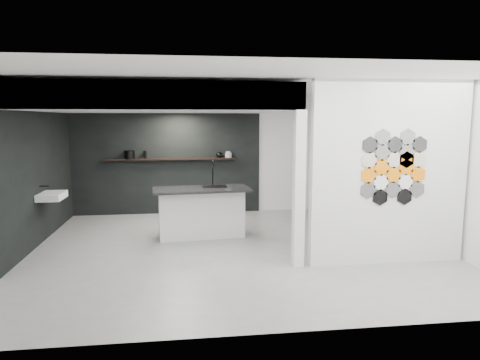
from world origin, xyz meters
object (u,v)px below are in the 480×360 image
object	(u,v)px
kitchen_island	(201,211)
glass_bowl	(228,155)
wall_basin	(52,196)
utensil_cup	(128,157)
stockpot	(130,155)
partition_panel	(389,173)
kettle	(219,155)
bottle_dark	(145,155)
glass_vase	(228,154)

from	to	relation	value
kitchen_island	glass_bowl	world-z (taller)	kitchen_island
wall_basin	utensil_cup	world-z (taller)	utensil_cup
stockpot	partition_panel	bearing A→B (deg)	-41.69
kitchen_island	glass_bowl	xyz separation A→B (m)	(0.72, 2.03, 0.89)
utensil_cup	kitchen_island	bearing A→B (deg)	-51.98
partition_panel	kitchen_island	bearing A→B (deg)	146.73
kitchen_island	kettle	bearing A→B (deg)	71.03
partition_panel	kettle	bearing A→B (deg)	120.63
kettle	glass_bowl	xyz separation A→B (m)	(0.21, 0.00, -0.01)
kitchen_island	bottle_dark	bearing A→B (deg)	115.60
glass_vase	kettle	bearing A→B (deg)	180.00
stockpot	bottle_dark	xyz separation A→B (m)	(0.34, 0.00, -0.00)
stockpot	kettle	size ratio (longest dim) A/B	1.47
stockpot	glass_vase	world-z (taller)	stockpot
partition_panel	glass_bowl	size ratio (longest dim) A/B	17.89
stockpot	bottle_dark	world-z (taller)	stockpot
glass_vase	utensil_cup	bearing A→B (deg)	180.00
wall_basin	kitchen_island	distance (m)	2.70
partition_panel	glass_vase	xyz separation A→B (m)	(-2.08, 3.87, -0.01)
wall_basin	glass_vase	size ratio (longest dim) A/B	4.09
partition_panel	glass_vase	bearing A→B (deg)	118.23
partition_panel	bottle_dark	distance (m)	5.56
partition_panel	glass_bowl	bearing A→B (deg)	118.23
partition_panel	kettle	xyz separation A→B (m)	(-2.29, 3.87, -0.01)
partition_panel	bottle_dark	world-z (taller)	partition_panel
glass_vase	utensil_cup	world-z (taller)	glass_vase
glass_bowl	glass_vase	distance (m)	0.02
partition_panel	glass_bowl	world-z (taller)	partition_panel
kettle	utensil_cup	bearing A→B (deg)	-170.02
glass_vase	bottle_dark	bearing A→B (deg)	180.00
kettle	glass_bowl	distance (m)	0.21
glass_vase	bottle_dark	xyz separation A→B (m)	(-1.92, 0.00, 0.02)
bottle_dark	utensil_cup	bearing A→B (deg)	180.00
partition_panel	bottle_dark	bearing A→B (deg)	135.95
glass_bowl	bottle_dark	size ratio (longest dim) A/B	0.87
partition_panel	glass_vase	distance (m)	4.39
kitchen_island	kettle	world-z (taller)	kettle
wall_basin	glass_vase	bearing A→B (deg)	31.35
wall_basin	utensil_cup	xyz separation A→B (m)	(1.08, 2.07, 0.51)
glass_bowl	glass_vase	size ratio (longest dim) A/B	1.07
partition_panel	stockpot	size ratio (longest dim) A/B	12.23
kettle	glass_bowl	bearing A→B (deg)	9.98
glass_vase	kitchen_island	bearing A→B (deg)	-109.50
stockpot	glass_bowl	xyz separation A→B (m)	(2.27, 0.00, -0.04)
glass_vase	glass_bowl	bearing A→B (deg)	0.00
glass_bowl	glass_vase	bearing A→B (deg)	0.00
kitchen_island	bottle_dark	world-z (taller)	bottle_dark
kitchen_island	glass_bowl	bearing A→B (deg)	65.51
stockpot	glass_vase	bearing A→B (deg)	0.00
stockpot	kettle	distance (m)	2.05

